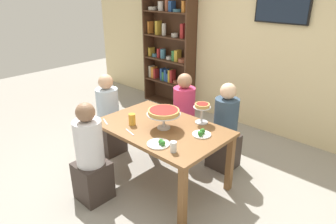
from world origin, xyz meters
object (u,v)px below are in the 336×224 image
television (282,8)px  bookshelf (170,48)px  deep_dish_pizza_stand (164,113)px  dining_table (162,134)px  diner_near_left (91,160)px  diner_far_right (225,133)px  salad_plate_far_diner (159,143)px  cutlery_knife_near (165,113)px  beer_glass_amber_tall (132,119)px  cutlery_fork_far (105,122)px  water_glass_clear_near (173,147)px  personal_pizza_stand (202,109)px  diner_head_west (109,120)px  salad_plate_near_diner (201,134)px  diner_far_left (184,119)px  cutlery_fork_near (130,132)px

television → bookshelf: bearing=-177.4°
deep_dish_pizza_stand → dining_table: bearing=162.3°
diner_near_left → diner_far_right: size_ratio=1.00×
dining_table → diner_near_left: bearing=-115.0°
salad_plate_far_diner → cutlery_knife_near: (-0.53, 0.64, -0.02)m
beer_glass_amber_tall → cutlery_fork_far: beer_glass_amber_tall is taller
beer_glass_amber_tall → water_glass_clear_near: size_ratio=1.24×
diner_near_left → personal_pizza_stand: diner_near_left is taller
diner_head_west → water_glass_clear_near: bearing=-12.6°
dining_table → cutlery_knife_near: bearing=128.6°
dining_table → salad_plate_near_diner: bearing=16.4°
television → salad_plate_near_diner: bearing=-85.5°
diner_far_left → diner_head_west: size_ratio=1.00×
diner_far_left → deep_dish_pizza_stand: 0.95m
cutlery_fork_near → deep_dish_pizza_stand: bearing=72.2°
television → salad_plate_near_diner: television is taller
dining_table → diner_near_left: diner_near_left is taller
television → diner_far_left: (-0.61, -1.35, -1.44)m
diner_far_left → cutlery_fork_far: size_ratio=6.39×
dining_table → diner_far_right: diner_far_right is taller
personal_pizza_stand → beer_glass_amber_tall: size_ratio=1.80×
diner_far_left → water_glass_clear_near: (0.77, -1.08, 0.30)m
diner_far_right → cutlery_fork_near: size_ratio=6.39×
water_glass_clear_near → cutlery_fork_near: size_ratio=0.60×
deep_dish_pizza_stand → cutlery_fork_far: size_ratio=2.11×
dining_table → personal_pizza_stand: (0.26, 0.39, 0.27)m
diner_head_west → beer_glass_amber_tall: (0.75, -0.21, 0.32)m
beer_glass_amber_tall → deep_dish_pizza_stand: bearing=29.0°
cutlery_fork_near → cutlery_knife_near: bearing=111.3°
diner_far_right → deep_dish_pizza_stand: size_ratio=3.02×
beer_glass_amber_tall → salad_plate_near_diner: bearing=23.8°
bookshelf → salad_plate_far_diner: 3.11m
dining_table → diner_far_left: 0.83m
diner_far_left → cutlery_knife_near: (0.05, -0.44, 0.25)m
diner_head_west → cutlery_knife_near: size_ratio=6.39×
deep_dish_pizza_stand → cutlery_fork_near: deep_dish_pizza_stand is taller
diner_near_left → salad_plate_near_diner: (0.81, 0.88, 0.27)m
dining_table → diner_near_left: (-0.35, -0.75, -0.16)m
dining_table → cutlery_fork_near: cutlery_fork_near is taller
diner_near_left → diner_head_west: same height
cutlery_knife_near → diner_far_right: bearing=-142.6°
television → beer_glass_amber_tall: size_ratio=5.85×
diner_far_right → cutlery_fork_near: 1.27m
beer_glass_amber_tall → diner_head_west: bearing=164.7°
diner_near_left → cutlery_fork_near: bearing=-24.9°
diner_far_right → cutlery_fork_near: bearing=-24.3°
diner_far_right → bookshelf: bearing=-120.3°
bookshelf → salad_plate_far_diner: size_ratio=9.46×
deep_dish_pizza_stand → cutlery_fork_far: 0.73m
bookshelf → diner_far_right: bookshelf is taller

